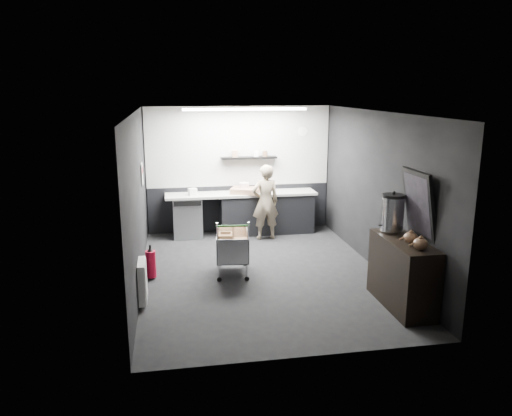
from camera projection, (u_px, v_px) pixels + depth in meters
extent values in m
plane|color=black|center=(262.00, 273.00, 8.49)|extent=(5.50, 5.50, 0.00)
plane|color=white|center=(263.00, 112.00, 7.85)|extent=(5.50, 5.50, 0.00)
plane|color=black|center=(239.00, 169.00, 10.80)|extent=(5.50, 0.00, 5.50)
plane|color=black|center=(308.00, 247.00, 5.54)|extent=(5.50, 0.00, 5.50)
plane|color=black|center=(138.00, 200.00, 7.83)|extent=(0.00, 5.50, 5.50)
plane|color=black|center=(377.00, 192.00, 8.51)|extent=(0.00, 5.50, 5.50)
cube|color=#B9B8B4|center=(239.00, 146.00, 10.67)|extent=(3.95, 0.02, 1.70)
cube|color=black|center=(239.00, 208.00, 10.98)|extent=(3.95, 0.02, 1.00)
cube|color=black|center=(249.00, 158.00, 10.65)|extent=(1.20, 0.22, 0.04)
cylinder|color=white|center=(303.00, 131.00, 10.82)|extent=(0.20, 0.03, 0.20)
cube|color=silver|center=(142.00, 174.00, 9.03)|extent=(0.02, 0.30, 0.40)
cube|color=red|center=(142.00, 170.00, 9.02)|extent=(0.02, 0.22, 0.10)
cube|color=white|center=(142.00, 281.00, 7.22)|extent=(0.10, 0.50, 0.60)
cube|color=white|center=(245.00, 109.00, 9.63)|extent=(2.40, 0.20, 0.04)
cube|color=black|center=(267.00, 213.00, 10.80)|extent=(2.00, 0.56, 0.85)
cube|color=#B3B3AE|center=(241.00, 194.00, 10.60)|extent=(3.20, 0.60, 0.05)
cube|color=#9EA0A5|center=(188.00, 217.00, 10.51)|extent=(0.60, 0.58, 0.85)
cube|color=black|center=(188.00, 204.00, 10.14)|extent=(0.56, 0.02, 0.10)
imported|color=#BBAF94|center=(265.00, 202.00, 10.26)|extent=(0.60, 0.43, 1.56)
cube|color=silver|center=(233.00, 256.00, 8.43)|extent=(0.62, 0.87, 0.02)
cube|color=silver|center=(217.00, 246.00, 8.34)|extent=(0.11, 0.82, 0.43)
cube|color=silver|center=(247.00, 244.00, 8.42)|extent=(0.11, 0.82, 0.43)
cube|color=silver|center=(236.00, 252.00, 8.00)|extent=(0.53, 0.08, 0.43)
cube|color=silver|center=(230.00, 238.00, 8.76)|extent=(0.53, 0.08, 0.43)
cylinder|color=silver|center=(222.00, 273.00, 8.07)|extent=(0.02, 0.02, 0.29)
cylinder|color=silver|center=(249.00, 271.00, 8.14)|extent=(0.02, 0.02, 0.29)
cylinder|color=silver|center=(217.00, 258.00, 8.77)|extent=(0.02, 0.02, 0.29)
cylinder|color=silver|center=(243.00, 256.00, 8.85)|extent=(0.02, 0.02, 0.29)
cylinder|color=#237E22|center=(236.00, 226.00, 7.83)|extent=(0.53, 0.09, 0.03)
cube|color=brown|center=(225.00, 244.00, 8.45)|extent=(0.26, 0.31, 0.37)
cube|color=brown|center=(241.00, 248.00, 8.30)|extent=(0.24, 0.29, 0.33)
cylinder|color=black|center=(222.00, 280.00, 8.10)|extent=(0.08, 0.04, 0.08)
cylinder|color=black|center=(218.00, 264.00, 8.80)|extent=(0.08, 0.04, 0.08)
cylinder|color=black|center=(249.00, 278.00, 8.17)|extent=(0.08, 0.04, 0.08)
cylinder|color=black|center=(243.00, 263.00, 8.88)|extent=(0.08, 0.04, 0.08)
cube|color=black|center=(402.00, 273.00, 7.12)|extent=(0.49, 1.32, 0.99)
cylinder|color=silver|center=(392.00, 214.00, 7.36)|extent=(0.33, 0.33, 0.50)
cylinder|color=black|center=(394.00, 196.00, 7.29)|extent=(0.33, 0.33, 0.04)
sphere|color=black|center=(394.00, 193.00, 7.28)|extent=(0.05, 0.05, 0.05)
ellipsoid|color=brown|center=(411.00, 238.00, 6.82)|extent=(0.20, 0.20, 0.16)
ellipsoid|color=brown|center=(421.00, 244.00, 6.56)|extent=(0.20, 0.20, 0.16)
cube|color=black|center=(419.00, 205.00, 6.97)|extent=(0.22, 0.77, 0.98)
cube|color=black|center=(418.00, 205.00, 6.97)|extent=(0.16, 0.66, 0.84)
cylinder|color=#B00B27|center=(151.00, 264.00, 8.20)|extent=(0.17, 0.17, 0.45)
cone|color=black|center=(150.00, 250.00, 8.14)|extent=(0.11, 0.11, 0.07)
cylinder|color=black|center=(150.00, 247.00, 8.13)|extent=(0.03, 0.03, 0.07)
cube|color=#9A7052|center=(245.00, 191.00, 10.54)|extent=(0.69, 0.61, 0.11)
cylinder|color=silver|center=(244.00, 188.00, 10.58)|extent=(0.22, 0.22, 0.22)
cube|color=white|center=(193.00, 192.00, 10.35)|extent=(0.19, 0.17, 0.14)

